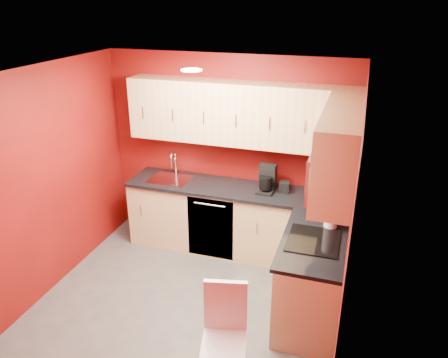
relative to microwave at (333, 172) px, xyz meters
The scene contains 21 objects.
floor 2.18m from the microwave, behind, with size 3.20×3.20×0.00m, color #52504D.
ceiling 1.64m from the microwave, behind, with size 3.20×3.20×0.00m, color white.
wall_back 1.95m from the microwave, 136.99° to the left, with size 3.20×3.20×0.00m, color maroon.
wall_front 2.24m from the microwave, 129.35° to the right, with size 3.20×3.20×0.00m, color maroon.
wall_left 3.03m from the microwave, behind, with size 3.00×3.00×0.00m, color maroon.
wall_right 0.50m from the microwave, 44.09° to the right, with size 3.00×3.00×0.00m, color maroon.
base_cabinets_back 1.98m from the microwave, 140.04° to the left, with size 2.80×0.60×0.87m, color tan.
base_cabinets_right 1.23m from the microwave, 151.81° to the left, with size 0.60×1.30×0.87m, color tan.
countertop_back 1.73m from the microwave, 140.47° to the left, with size 2.80×0.63×0.04m, color black.
countertop_right 0.78m from the microwave, 162.04° to the left, with size 0.63×1.27×0.04m, color black.
upper_cabinets_back 1.65m from the microwave, 136.69° to the left, with size 2.80×0.35×0.75m, color tan.
upper_cabinets_right 0.33m from the microwave, 82.65° to the left, with size 0.35×1.55×0.75m.
microwave is the anchor object (origin of this frame).
cooktop 0.75m from the microwave, behind, with size 0.50×0.55×0.01m, color black.
sink 2.43m from the microwave, 154.40° to the left, with size 0.52×0.42×0.35m.
dishwasher_front 2.02m from the microwave, 153.81° to the left, with size 0.60×0.02×0.82m, color black.
downlight 1.62m from the microwave, behind, with size 0.20×0.20×0.01m, color white.
coffee_maker 1.40m from the microwave, 129.80° to the left, with size 0.20×0.27×0.34m, color black, non-canonical shape.
napkin_holder 1.39m from the microwave, 119.88° to the left, with size 0.12×0.12×0.13m, color black, non-canonical shape.
paper_towel 0.68m from the microwave, 86.86° to the left, with size 0.18×0.18×0.31m, color white, non-canonical shape.
dining_chair 1.75m from the microwave, 122.90° to the right, with size 0.37×0.39×0.93m, color white, non-canonical shape.
Camera 1 is at (1.57, -3.59, 3.16)m, focal length 35.00 mm.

